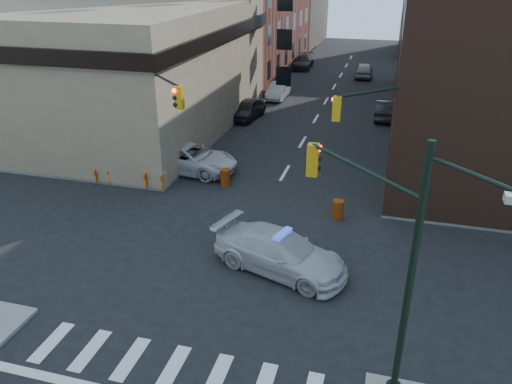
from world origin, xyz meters
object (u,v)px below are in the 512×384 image
Objects in this scene: pedestrian_b at (85,147)px; barrel_road at (338,210)px; pickup at (189,158)px; pedestrian_a at (113,160)px; barrel_bank at (225,178)px; parked_car_enear at (386,110)px; parked_car_wnear at (247,109)px; barricade_nw_a at (156,179)px; police_car at (280,252)px; parked_car_wfar at (278,91)px.

pedestrian_b is 1.73× the size of barrel_road.
pickup is 4.51m from pedestrian_a.
barrel_bank is at bearing 3.27° from pedestrian_b.
parked_car_wnear is at bearing 15.07° from parked_car_enear.
pedestrian_b is (-2.80, 1.42, 0.07)m from pedestrian_a.
pickup reaches higher than barrel_bank.
pedestrian_b is at bearing 168.01° from barrel_road.
barricade_nw_a reaches higher than barrel_bank.
police_car is 1.26× the size of parked_car_enear.
barricade_nw_a is at bearing -157.34° from barrel_bank.
barrel_bank is (9.82, -1.16, -0.51)m from pedestrian_b.
parked_car_wfar is 3.35× the size of barricade_nw_a.
parked_car_enear is 21.60m from barricade_nw_a.
pedestrian_a is (-4.14, -1.79, 0.11)m from pickup.
barrel_road is at bearing -19.21° from barrel_bank.
pedestrian_b is (-6.94, -0.37, 0.18)m from pickup.
barrel_road is 0.76× the size of barricade_nw_a.
parked_car_enear reaches higher than barrel_bank.
parked_car_wnear is at bearing 111.12° from pedestrian_a.
barrel_road is 10.44m from barricade_nw_a.
police_car is at bearing -39.80° from barricade_nw_a.
pickup is at bearing 71.37° from barricade_nw_a.
pedestrian_a reaches higher than parked_car_wnear.
police_car is 22.37m from parked_car_wnear.
pedestrian_b reaches higher than police_car.
barrel_bank is at bearing -84.83° from parked_car_wfar.
police_car is 4.43× the size of barricade_nw_a.
pickup is at bearing -93.13° from parked_car_wfar.
parked_car_wnear is (0.30, 11.91, -0.05)m from pickup.
parked_car_wnear is at bearing 69.52° from pedestrian_b.
parked_car_wfar reaches higher than barrel_bank.
pickup is 5.92× the size of barrel_bank.
barrel_road is (9.34, -15.80, -0.29)m from parked_car_wnear.
barricade_nw_a is at bearing -86.80° from parked_car_wnear.
police_car is 1.25× the size of parked_car_wnear.
pedestrian_a reaches higher than barricade_nw_a.
pedestrian_b reaches higher than parked_car_wnear.
pickup is 1.37× the size of parked_car_wfar.
police_car is 5.56m from barrel_road.
parked_car_enear is 2.67× the size of pedestrian_b.
parked_car_wfar reaches higher than barrel_road.
barricade_nw_a is (-2.02, -22.08, -0.08)m from parked_car_wfar.
barrel_road is at bearing 85.03° from parked_car_enear.
parked_car_wnear is at bearing 100.87° from barrel_bank.
pickup is 18.66m from parked_car_enear.
police_car is 0.96× the size of pickup.
parked_car_wfar is 4.31× the size of barrel_bank.
parked_car_enear is (10.05, -4.17, 0.04)m from parked_car_wfar.
barrel_road is (16.58, -3.52, -0.52)m from pedestrian_b.
parked_car_wfar is at bearing 114.55° from pedestrian_a.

